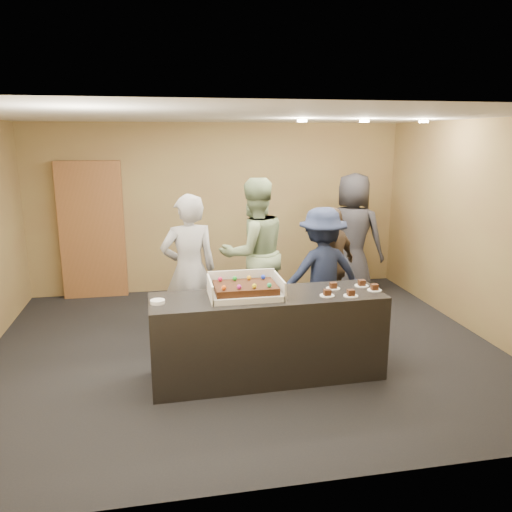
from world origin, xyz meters
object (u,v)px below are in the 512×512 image
cake_box (245,291)px  person_brown_extra (332,265)px  storage_cabinet (92,230)px  plate_stack (158,302)px  serving_counter (268,336)px  person_navy_man (321,273)px  person_sage_man (254,253)px  person_server_grey (189,271)px  sheet_cake (245,287)px  person_dark_suit (352,237)px

cake_box → person_brown_extra: (1.44, 1.43, -0.16)m
storage_cabinet → plate_stack: size_ratio=15.04×
serving_counter → person_navy_man: person_navy_man is taller
storage_cabinet → person_sage_man: storage_cabinet is taller
person_server_grey → person_sage_man: (0.88, 0.48, 0.07)m
storage_cabinet → person_brown_extra: 3.75m
sheet_cake → plate_stack: bearing=-176.7°
person_sage_man → person_navy_man: 0.95m
storage_cabinet → person_server_grey: size_ratio=1.16×
storage_cabinet → cake_box: storage_cabinet is taller
person_server_grey → cake_box: bearing=107.2°
person_sage_man → person_navy_man: size_ratio=1.20×
serving_counter → cake_box: bearing=172.2°
person_server_grey → person_navy_man: person_server_grey is taller
person_navy_man → storage_cabinet: bearing=-42.3°
sheet_cake → plate_stack: sheet_cake is taller
storage_cabinet → person_dark_suit: bearing=-12.1°
storage_cabinet → person_sage_man: bearing=-36.9°
cake_box → person_sage_man: bearing=76.0°
cake_box → plate_stack: (-0.88, -0.08, -0.03)m
plate_stack → sheet_cake: bearing=3.3°
plate_stack → cake_box: bearing=5.0°
person_navy_man → person_server_grey: bearing=-8.0°
cake_box → person_brown_extra: size_ratio=0.46×
storage_cabinet → cake_box: (1.87, -3.17, -0.12)m
person_server_grey → storage_cabinet: bearing=-67.3°
cake_box → person_server_grey: bearing=116.7°
sheet_cake → person_server_grey: size_ratio=0.34×
storage_cabinet → sheet_cake: bearing=-59.7°
person_navy_man → person_brown_extra: person_navy_man is taller
person_sage_man → cake_box: bearing=59.4°
serving_counter → storage_cabinet: (-2.11, 3.20, 0.62)m
cake_box → sheet_cake: (-0.00, -0.03, 0.05)m
storage_cabinet → sheet_cake: (1.87, -3.20, -0.07)m
person_server_grey → person_dark_suit: (2.57, 1.32, 0.06)m
plate_stack → person_server_grey: (0.37, 1.08, 0.00)m
serving_counter → sheet_cake: 0.60m
person_navy_man → person_dark_suit: (0.94, 1.39, 0.15)m
storage_cabinet → person_sage_man: 2.80m
cake_box → plate_stack: bearing=-175.0°
person_server_grey → sheet_cake: bearing=106.6°
serving_counter → person_navy_man: 1.36m
plate_stack → person_dark_suit: person_dark_suit is taller
person_navy_man → plate_stack: bearing=21.3°
person_server_grey → person_brown_extra: size_ratio=1.17×
storage_cabinet → person_dark_suit: size_ratio=1.09×
person_brown_extra → cake_box: bearing=7.5°
person_brown_extra → person_navy_man: bearing=20.0°
storage_cabinet → person_server_grey: bearing=-57.7°
sheet_cake → plate_stack: size_ratio=4.40×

